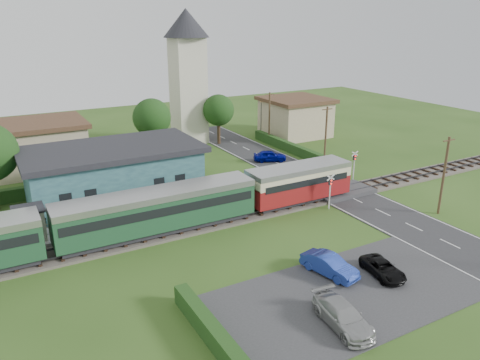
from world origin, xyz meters
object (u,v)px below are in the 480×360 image
house_west (37,145)px  car_park_silver (343,316)px  car_park_blue (329,265)px  station_building (114,174)px  train (118,218)px  house_east (295,116)px  crossing_signal_far (354,161)px  car_park_dark (383,268)px  car_on_road (270,156)px  crossing_signal_near (330,187)px  church_tower (187,67)px  pedestrian_far (45,227)px  equipment_hut (30,223)px  pedestrian_near (190,197)px

house_west → car_park_silver: bearing=-74.4°
house_west → car_park_blue: 37.26m
station_building → train: station_building is taller
station_building → house_west: bearing=109.6°
house_west → house_east: (35.00, -1.00, 0.00)m
crossing_signal_far → car_park_dark: size_ratio=0.90×
car_on_road → car_park_blue: size_ratio=0.95×
car_park_blue → car_park_silver: size_ratio=0.91×
crossing_signal_far → house_west: bearing=144.2°
car_park_dark → crossing_signal_near: bearing=77.4°
church_tower → crossing_signal_near: church_tower is taller
church_tower → house_east: bearing=-14.9°
train → house_west: bearing=97.2°
car_park_dark → pedestrian_far: size_ratio=2.42×
pedestrian_far → station_building: bearing=-25.9°
car_park_dark → train: bearing=145.8°
crossing_signal_far → car_park_silver: bearing=-133.4°
train → car_park_dark: bearing=-43.5°
equipment_hut → car_park_silver: size_ratio=0.56×
crossing_signal_near → car_park_blue: 11.85m
station_building → crossing_signal_near: bearing=-34.8°
train → crossing_signal_far: size_ratio=13.18×
station_building → church_tower: bearing=48.6°
crossing_signal_far → car_on_road: 11.06m
pedestrian_far → car_on_road: bearing=-46.1°
car_park_blue → car_park_dark: car_park_blue is taller
house_east → crossing_signal_near: house_east is taller
equipment_hut → house_west: 20.05m
equipment_hut → crossing_signal_far: (31.60, -0.81, 0.39)m
train → house_east: 38.92m
pedestrian_far → house_west: bearing=18.8°
station_building → pedestrian_far: (-6.96, -5.77, -1.49)m
station_building → equipment_hut: bearing=-144.1°
church_tower → crossing_signal_far: 26.39m
pedestrian_near → car_park_silver: bearing=100.3°
crossing_signal_near → pedestrian_near: size_ratio=2.03×
car_park_blue → pedestrian_near: bearing=90.7°
equipment_hut → church_tower: bearing=44.7°
station_building → crossing_signal_far: bearing=-15.6°
house_east → crossing_signal_near: bearing=-119.1°
crossing_signal_far → train: bearing=-174.7°
house_west → car_park_blue: size_ratio=2.62×
crossing_signal_near → pedestrian_far: (-23.36, 5.63, -0.94)m
equipment_hut → car_park_silver: (13.98, -19.47, -1.01)m
church_tower → house_west: bearing=-171.5°
car_park_dark → pedestrian_far: bearing=148.1°
house_east → crossing_signal_far: bearing=-108.1°
house_west → car_park_dark: (16.98, -36.38, -2.21)m
equipment_hut → car_on_road: size_ratio=0.65×
church_tower → car_park_silver: size_ratio=3.89×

